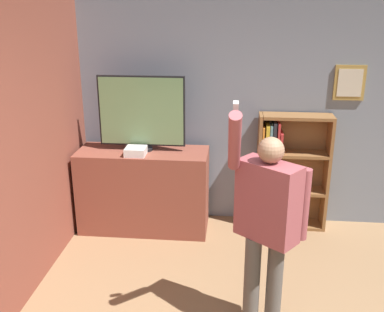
# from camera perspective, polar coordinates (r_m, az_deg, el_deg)

# --- Properties ---
(wall_back) EXTENTS (6.21, 0.09, 2.70)m
(wall_back) POSITION_cam_1_polar(r_m,az_deg,el_deg) (5.29, 8.70, 5.61)
(wall_back) COLOR gray
(wall_back) RESTS_ON ground_plane
(wall_side_brick) EXTENTS (0.06, 4.54, 2.70)m
(wall_side_brick) POSITION_cam_1_polar(r_m,az_deg,el_deg) (4.26, -20.28, 1.31)
(wall_side_brick) COLOR brown
(wall_side_brick) RESTS_ON ground_plane
(tv_ledge) EXTENTS (1.48, 0.57, 0.96)m
(tv_ledge) POSITION_cam_1_polar(r_m,az_deg,el_deg) (5.27, -6.11, -4.32)
(tv_ledge) COLOR brown
(tv_ledge) RESTS_ON ground_plane
(television) EXTENTS (0.97, 0.22, 0.85)m
(television) POSITION_cam_1_polar(r_m,az_deg,el_deg) (5.01, -6.40, 5.47)
(television) COLOR black
(television) RESTS_ON tv_ledge
(game_console) EXTENTS (0.22, 0.22, 0.09)m
(game_console) POSITION_cam_1_polar(r_m,az_deg,el_deg) (4.96, -7.16, 0.60)
(game_console) COLOR white
(game_console) RESTS_ON tv_ledge
(bookshelf) EXTENTS (0.82, 0.28, 1.37)m
(bookshelf) POSITION_cam_1_polar(r_m,az_deg,el_deg) (5.34, 11.68, -2.02)
(bookshelf) COLOR brown
(bookshelf) RESTS_ON ground_plane
(person) EXTENTS (0.62, 0.55, 1.94)m
(person) POSITION_cam_1_polar(r_m,az_deg,el_deg) (3.50, 9.49, -7.72)
(person) COLOR #56514C
(person) RESTS_ON ground_plane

